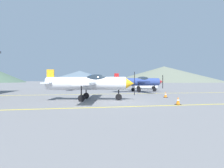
{
  "coord_description": "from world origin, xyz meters",
  "views": [
    {
      "loc": [
        -3.23,
        -15.29,
        1.83
      ],
      "look_at": [
        1.28,
        10.0,
        1.2
      ],
      "focal_mm": 28.71,
      "sensor_mm": 36.0,
      "label": 1
    }
  ],
  "objects_px": {
    "airplane_near": "(90,83)",
    "airplane_mid": "(139,82)",
    "airplane_far": "(73,81)",
    "traffic_cone_front": "(166,95)",
    "car_sedan": "(147,85)",
    "traffic_cone_side": "(178,101)"
  },
  "relations": [
    {
      "from": "airplane_near",
      "to": "airplane_mid",
      "type": "distance_m",
      "value": 12.42
    },
    {
      "from": "airplane_far",
      "to": "traffic_cone_front",
      "type": "distance_m",
      "value": 19.63
    },
    {
      "from": "airplane_mid",
      "to": "traffic_cone_front",
      "type": "xyz_separation_m",
      "value": [
        -0.1,
        -8.63,
        -1.25
      ]
    },
    {
      "from": "airplane_near",
      "to": "airplane_far",
      "type": "bearing_deg",
      "value": 96.97
    },
    {
      "from": "car_sedan",
      "to": "traffic_cone_side",
      "type": "distance_m",
      "value": 21.6
    },
    {
      "from": "airplane_far",
      "to": "traffic_cone_side",
      "type": "distance_m",
      "value": 23.51
    },
    {
      "from": "car_sedan",
      "to": "traffic_cone_side",
      "type": "relative_size",
      "value": 7.88
    },
    {
      "from": "airplane_near",
      "to": "traffic_cone_front",
      "type": "xyz_separation_m",
      "value": [
        7.75,
        1.0,
        -1.25
      ]
    },
    {
      "from": "airplane_near",
      "to": "traffic_cone_side",
      "type": "bearing_deg",
      "value": -33.29
    },
    {
      "from": "car_sedan",
      "to": "airplane_mid",
      "type": "bearing_deg",
      "value": -119.01
    },
    {
      "from": "airplane_mid",
      "to": "traffic_cone_front",
      "type": "distance_m",
      "value": 8.73
    },
    {
      "from": "car_sedan",
      "to": "traffic_cone_side",
      "type": "bearing_deg",
      "value": -105.13
    },
    {
      "from": "airplane_near",
      "to": "traffic_cone_side",
      "type": "distance_m",
      "value": 7.49
    },
    {
      "from": "airplane_near",
      "to": "car_sedan",
      "type": "xyz_separation_m",
      "value": [
        11.81,
        16.79,
        -0.69
      ]
    },
    {
      "from": "airplane_mid",
      "to": "traffic_cone_side",
      "type": "xyz_separation_m",
      "value": [
        -1.67,
        -13.69,
        -1.25
      ]
    },
    {
      "from": "airplane_far",
      "to": "traffic_cone_front",
      "type": "bearing_deg",
      "value": -59.54
    },
    {
      "from": "airplane_far",
      "to": "car_sedan",
      "type": "distance_m",
      "value": 14.06
    },
    {
      "from": "airplane_mid",
      "to": "traffic_cone_side",
      "type": "height_order",
      "value": "airplane_mid"
    },
    {
      "from": "airplane_near",
      "to": "airplane_far",
      "type": "distance_m",
      "value": 18.02
    },
    {
      "from": "car_sedan",
      "to": "traffic_cone_side",
      "type": "height_order",
      "value": "car_sedan"
    },
    {
      "from": "airplane_mid",
      "to": "car_sedan",
      "type": "bearing_deg",
      "value": 60.99
    },
    {
      "from": "airplane_near",
      "to": "airplane_far",
      "type": "height_order",
      "value": "same"
    }
  ]
}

